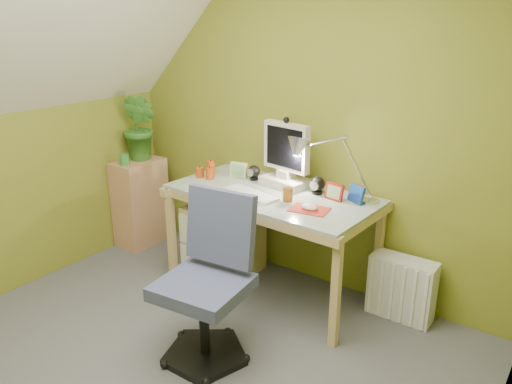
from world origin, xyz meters
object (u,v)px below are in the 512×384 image
Objects in this scene: side_ledge at (141,202)px; potted_plant at (140,127)px; desk_lamp at (345,152)px; task_chair at (203,285)px; radiator at (402,288)px; desk at (271,243)px; monitor at (286,153)px.

side_ledge is 0.67m from potted_plant.
desk_lamp is 1.26m from task_chair.
radiator is (2.32, 0.20, -0.17)m from side_ledge.
side_ledge is (-1.42, 0.03, -0.01)m from desk.
desk is at bearing -150.71° from desk_lamp.
task_chair is at bearing -30.47° from side_ledge.
potted_plant is 2.45m from radiator.
monitor is 1.14× the size of radiator.
monitor is at bearing 89.75° from task_chair.
monitor is at bearing 5.88° from side_ledge.
desk_lamp is 0.84× the size of side_ledge.
side_ledge is 0.77× the size of task_chair.
monitor is at bearing -177.22° from radiator.
task_chair is 1.38m from radiator.
radiator is at bearing 3.63° from potted_plant.
desk is at bearing -1.36° from side_ledge.
monitor is at bearing -172.51° from desk_lamp.
side_ledge is 1.79m from task_chair.
desk is 0.86m from desk_lamp.
task_chair is (1.54, -0.90, 0.11)m from side_ledge.
monitor reaches higher than radiator.
potted_plant is 1.33× the size of radiator.
desk_lamp is 0.65× the size of task_chair.
monitor is 1.41m from potted_plant.
desk_lamp is 1.12× the size of potted_plant.
desk is 1.42m from side_ledge.
task_chair is (-0.33, -1.05, -0.61)m from desk_lamp.
desk_lamp is 1.86m from potted_plant.
radiator is (0.90, 0.05, -0.81)m from monitor.
radiator is (0.45, 0.05, -0.88)m from desk_lamp.
task_chair reaches higher than side_ledge.
potted_plant is at bearing 70.84° from side_ledge.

